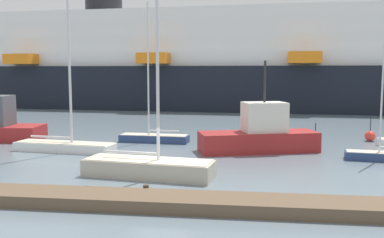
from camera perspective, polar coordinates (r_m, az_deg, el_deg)
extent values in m
plane|color=slate|center=(21.91, -3.81, -7.69)|extent=(600.00, 600.00, 0.00)
cube|color=brown|center=(17.46, -6.84, -10.55)|extent=(24.70, 1.88, 0.50)
cylinder|color=#423323|center=(18.41, -6.04, -9.49)|extent=(0.24, 0.24, 0.60)
cube|color=white|center=(30.01, -16.34, -3.54)|extent=(6.94, 2.48, 0.58)
cube|color=beige|center=(29.96, -16.35, -2.96)|extent=(6.65, 2.31, 0.04)
cylinder|color=silver|center=(29.32, -15.78, 7.75)|extent=(0.16, 0.16, 11.14)
cylinder|color=silver|center=(30.43, -17.96, -2.24)|extent=(3.05, 0.53, 0.13)
cube|color=navy|center=(32.62, -4.97, -2.57)|extent=(5.22, 1.70, 0.53)
cube|color=beige|center=(32.58, -4.98, -2.07)|extent=(5.01, 1.57, 0.04)
cylinder|color=silver|center=(32.35, -5.77, 6.47)|extent=(0.12, 0.12, 9.73)
cylinder|color=silver|center=(32.33, -3.72, -1.53)|extent=(2.31, 0.25, 0.10)
cylinder|color=silver|center=(27.68, 23.66, 3.77)|extent=(0.11, 0.11, 7.67)
cube|color=#BCB29E|center=(22.11, -5.71, -6.45)|extent=(6.78, 2.84, 0.85)
cube|color=beige|center=(22.02, -5.72, -5.33)|extent=(6.50, 2.65, 0.04)
cylinder|color=silver|center=(21.38, -4.53, 6.35)|extent=(0.16, 0.16, 8.94)
cylinder|color=silver|center=(22.31, -8.02, -4.34)|extent=(2.95, 0.54, 0.13)
cube|color=maroon|center=(29.04, 8.66, -2.95)|extent=(8.11, 4.60, 1.31)
cube|color=silver|center=(28.95, 9.44, 0.25)|extent=(3.16, 2.57, 1.95)
cylinder|color=#262626|center=(28.80, 9.53, 4.87)|extent=(0.15, 0.15, 2.71)
sphere|color=red|center=(35.57, 22.28, -2.07)|extent=(0.79, 0.79, 0.79)
cylinder|color=black|center=(35.46, 22.34, -0.59)|extent=(0.06, 0.06, 1.05)
sphere|color=green|center=(32.28, 15.82, -2.65)|extent=(0.79, 0.79, 0.79)
cylinder|color=black|center=(32.17, 15.87, -1.22)|extent=(0.06, 0.06, 0.83)
cube|color=black|center=(62.64, 5.39, 4.17)|extent=(108.56, 22.79, 5.93)
cube|color=white|center=(62.62, 5.43, 7.77)|extent=(99.83, 20.37, 1.94)
cube|color=white|center=(62.70, 5.45, 9.54)|extent=(93.84, 19.14, 1.94)
cube|color=white|center=(62.84, 5.46, 11.31)|extent=(87.85, 17.92, 1.94)
cube|color=white|center=(63.04, 5.48, 13.06)|extent=(81.86, 16.70, 1.94)
cube|color=orange|center=(64.70, -21.40, 7.32)|extent=(4.09, 3.29, 1.36)
cube|color=orange|center=(56.76, -5.04, 7.92)|extent=(4.09, 3.29, 1.36)
cube|color=orange|center=(54.49, 14.52, 7.81)|extent=(4.09, 3.29, 1.36)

